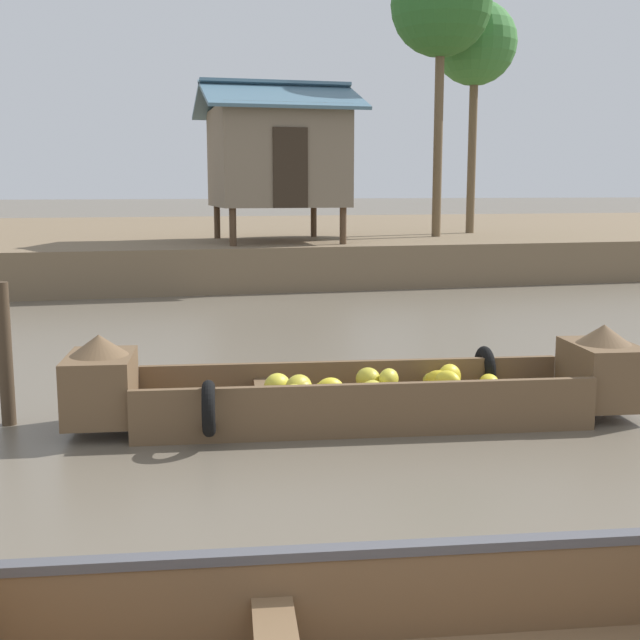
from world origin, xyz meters
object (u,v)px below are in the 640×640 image
banana_boat (361,390)px  mooring_post (5,354)px  palm_tree_near (475,45)px  stilt_house_mid_left (276,155)px  palm_tree_mid (441,7)px

banana_boat → mooring_post: size_ratio=4.04×
palm_tree_near → mooring_post: (-11.19, -13.88, -5.59)m
mooring_post → palm_tree_near: bearing=51.1°
stilt_house_mid_left → palm_tree_near: palm_tree_near is taller
banana_boat → palm_tree_near: (7.75, 14.65, 5.98)m
palm_tree_near → mooring_post: 18.68m
palm_tree_near → palm_tree_mid: 2.24m
stilt_house_mid_left → mooring_post: (-5.00, -11.67, -2.40)m
palm_tree_near → palm_tree_mid: bearing=-139.2°
palm_tree_near → palm_tree_mid: size_ratio=0.89×
palm_tree_near → palm_tree_mid: palm_tree_mid is taller
palm_tree_near → mooring_post: palm_tree_near is taller
banana_boat → mooring_post: (-3.44, 0.76, 0.39)m
palm_tree_mid → mooring_post: palm_tree_mid is taller
banana_boat → mooring_post: mooring_post is taller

